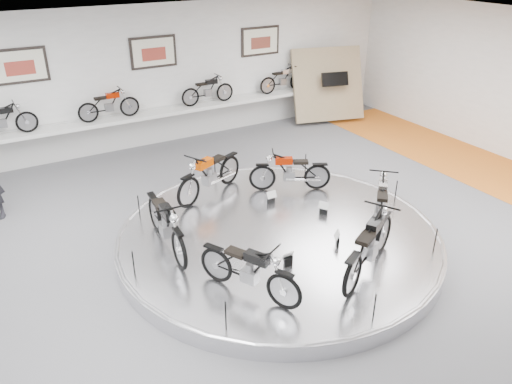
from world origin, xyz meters
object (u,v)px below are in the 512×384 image
display_platform (278,238)px  bike_e (370,244)px  bike_d (249,269)px  bike_f (381,202)px  bike_b (210,173)px  bike_a (290,171)px  bike_c (166,223)px  shelf (162,113)px

display_platform → bike_e: size_ratio=3.38×
bike_d → bike_f: size_ratio=0.96×
bike_b → bike_d: bearing=49.3°
bike_a → bike_c: bike_c is taller
bike_e → shelf: bearing=65.9°
display_platform → bike_f: bearing=-21.3°
bike_a → bike_c: size_ratio=0.87×
bike_d → bike_e: (2.09, -0.49, 0.07)m
bike_c → bike_d: 2.09m
shelf → bike_e: 8.34m
shelf → bike_e: (0.61, -8.32, -0.14)m
bike_e → bike_f: size_ratio=1.11×
shelf → bike_c: (-2.13, -5.84, -0.16)m
shelf → bike_d: 7.97m
bike_a → bike_e: bike_e is taller
bike_a → bike_b: 1.84m
display_platform → bike_c: 2.30m
bike_b → bike_c: (-1.65, -1.59, 0.00)m
shelf → bike_f: (1.95, -7.16, -0.20)m
shelf → bike_c: 6.22m
bike_c → bike_f: 4.28m
bike_d → bike_e: size_ratio=0.87×
bike_b → display_platform: bearing=77.5°
bike_c → shelf: bearing=163.2°
display_platform → bike_a: size_ratio=4.00×
bike_c → bike_f: (4.07, -1.32, -0.04)m
bike_d → display_platform: bearing=106.9°
display_platform → shelf: bearing=90.0°
bike_b → bike_d: 3.72m
bike_a → bike_f: bike_f is taller
shelf → bike_a: bearing=-76.0°
bike_a → bike_b: bearing=5.9°
bike_e → bike_f: 1.77m
display_platform → bike_e: 2.13m
display_platform → bike_f: bike_f is taller
display_platform → bike_d: (-1.48, -1.43, 0.63)m
display_platform → bike_f: size_ratio=3.74×
bike_c → bike_b: bearing=137.2°
bike_d → bike_c: bearing=171.0°
bike_c → bike_e: (2.74, -2.48, 0.02)m
bike_c → bike_f: bike_c is taller
bike_c → bike_d: (0.64, -1.99, -0.05)m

